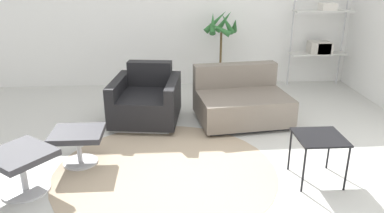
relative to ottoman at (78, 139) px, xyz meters
The scene contains 9 objects.
ground_plane 1.21m from the ottoman, 10.00° to the right, with size 12.00×12.00×0.00m, color silver.
wall_back 3.25m from the ottoman, 67.69° to the left, with size 12.00×0.09×2.80m.
round_rug 0.98m from the ottoman, 13.80° to the right, with size 2.28×2.28×0.01m.
ottoman is the anchor object (origin of this frame).
armchair_red 1.30m from the ottoman, 59.50° to the left, with size 0.96×1.02×0.75m.
couch_low 2.20m from the ottoman, 29.14° to the left, with size 1.27×1.06×0.71m.
side_table 2.43m from the ottoman, 11.37° to the right, with size 0.45×0.45×0.47m.
potted_plant 3.02m from the ottoman, 52.55° to the left, with size 0.58×0.56×1.33m.
shelf_unit 4.36m from the ottoman, 35.38° to the left, with size 0.95×0.28×1.94m.
Camera 1 is at (-0.20, -3.39, 1.98)m, focal length 35.00 mm.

